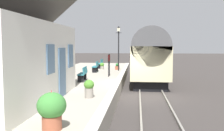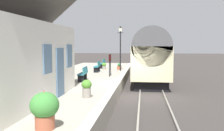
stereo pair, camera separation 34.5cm
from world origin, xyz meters
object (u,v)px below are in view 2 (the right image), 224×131
Objects in this scene: train at (150,56)px; bench_platform_end at (83,73)px; station_building at (8,59)px; planter_corner_building at (33,75)px; planter_bench_left at (119,66)px; planter_bench_right at (104,66)px; station_sign_board at (110,60)px; planter_edge_near at (87,88)px; planter_by_door at (45,108)px; lamp_post_platform at (120,40)px; planter_edge_far at (66,67)px; bench_mid_platform at (103,63)px; bench_near_building at (98,66)px.

train is 6.25× the size of bench_platform_end.
station_building is 11.54× the size of planter_corner_building.
planter_bench_left is at bearing -29.83° from planter_corner_building.
planter_bench_right is 0.39× the size of station_sign_board.
station_sign_board is (-2.79, 2.90, -0.18)m from train.
planter_edge_near is (0.97, -2.95, -1.27)m from station_building.
station_sign_board is (11.41, -0.21, 0.63)m from planter_by_door.
planter_corner_building is at bearing 145.02° from lamp_post_platform.
station_building is 3.35m from planter_edge_near.
bench_platform_end is 7.46m from planter_edge_far.
station_building is 13.91m from planter_bench_left.
station_building is 4.26m from planter_by_door.
station_building reaches higher than planter_edge_near.
planter_edge_near is 11.58m from lamp_post_platform.
bench_mid_platform is (14.49, -1.44, -1.21)m from station_building.
bench_mid_platform is at bearing 6.35° from planter_edge_near.
planter_corner_building is at bearing 127.95° from train.
station_building is 7.12× the size of planter_by_door.
station_sign_board is at bearing -56.59° from planter_corner_building.
planter_bench_right is (2.23, -0.20, -0.14)m from bench_near_building.
planter_bench_left is (2.34, 2.72, -1.09)m from train.
bench_mid_platform is (3.34, 4.41, -0.89)m from train.
planter_bench_right reaches higher than planter_bench_left.
bench_near_building is 1.42× the size of planter_bench_left.
bench_platform_end is 2.16× the size of planter_corner_building.
planter_bench_left is (-1.01, -1.69, -0.21)m from bench_mid_platform.
station_sign_board reaches higher than planter_by_door.
lamp_post_platform is 2.46× the size of station_sign_board.
station_building is 8.87m from station_sign_board.
station_building is at bearing 166.93° from planter_bench_left.
bench_mid_platform is 6.36m from station_sign_board.
planter_by_door is 0.28× the size of lamp_post_platform.
train reaches higher than bench_platform_end.
train reaches higher than planter_by_door.
planter_bench_right is 0.57× the size of planter_by_door.
planter_corner_building reaches higher than planter_bench_left.
planter_bench_right is at bearing -5.15° from bench_near_building.
train is 7.63m from planter_edge_far.
planter_by_door is at bearing 178.67° from planter_bench_left.
planter_corner_building is 9.30m from planter_bench_left.
station_sign_board is at bearing -132.59° from planter_edge_far.
planter_by_door is 11.43m from station_sign_board.
station_sign_board is at bearing -152.78° from bench_near_building.
lamp_post_platform is at bearing -2.21° from planter_by_door.
planter_edge_near is (-13.52, -1.51, -0.06)m from bench_mid_platform.
bench_platform_end is 1.42× the size of planter_bench_left.
planter_corner_building is 5.40m from station_sign_board.
train is 3.75m from planter_bench_left.
lamp_post_platform reaches higher than bench_near_building.
station_sign_board is at bearing -0.07° from planter_edge_near.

